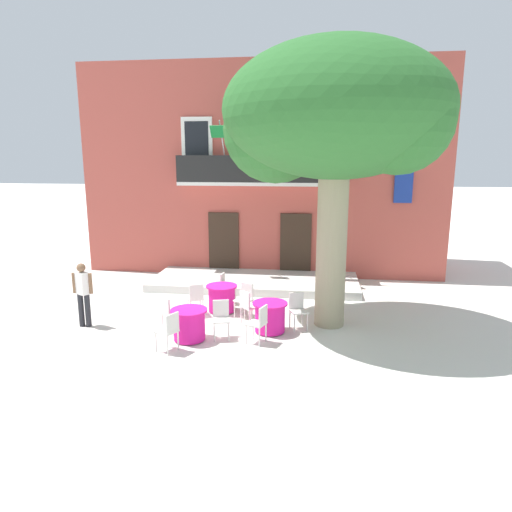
% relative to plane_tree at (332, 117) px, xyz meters
% --- Properties ---
extents(ground_plane, '(120.00, 120.00, 0.00)m').
position_rel_plane_tree_xyz_m(ground_plane, '(-3.15, -0.34, -5.15)').
color(ground_plane, silver).
extents(building_facade, '(13.00, 5.09, 7.50)m').
position_rel_plane_tree_xyz_m(building_facade, '(-2.32, 6.65, -1.41)').
color(building_facade, '#B24C42').
rests_on(building_facade, ground).
extents(entrance_step_platform, '(6.87, 2.62, 0.25)m').
position_rel_plane_tree_xyz_m(entrance_step_platform, '(-2.32, 3.35, -5.03)').
color(entrance_step_platform, silver).
rests_on(entrance_step_platform, ground).
extents(plane_tree, '(5.53, 4.86, 6.93)m').
position_rel_plane_tree_xyz_m(plane_tree, '(0.00, 0.00, 0.00)').
color(plane_tree, gray).
rests_on(plane_tree, ground).
extents(cafe_table_near_tree, '(0.86, 0.86, 0.76)m').
position_rel_plane_tree_xyz_m(cafe_table_near_tree, '(-1.38, -0.79, -4.76)').
color(cafe_table_near_tree, '#DB1984').
rests_on(cafe_table_near_tree, ground).
extents(cafe_chair_near_tree_0, '(0.56, 0.56, 0.91)m').
position_rel_plane_tree_xyz_m(cafe_chair_near_tree_0, '(-1.99, -0.35, -4.62)').
color(cafe_chair_near_tree_0, silver).
rests_on(cafe_chair_near_tree_0, ground).
extents(cafe_chair_near_tree_1, '(0.51, 0.51, 0.91)m').
position_rel_plane_tree_xyz_m(cafe_chair_near_tree_1, '(-1.55, -1.52, -4.62)').
color(cafe_chair_near_tree_1, silver).
rests_on(cafe_chair_near_tree_1, ground).
extents(cafe_chair_near_tree_2, '(0.52, 0.52, 0.91)m').
position_rel_plane_tree_xyz_m(cafe_chair_near_tree_2, '(-0.72, -0.43, -4.62)').
color(cafe_chair_near_tree_2, silver).
rests_on(cafe_chair_near_tree_2, ground).
extents(cafe_table_middle, '(0.86, 0.86, 0.76)m').
position_rel_plane_tree_xyz_m(cafe_table_middle, '(-2.86, 0.56, -4.76)').
color(cafe_table_middle, '#DB1984').
rests_on(cafe_table_middle, ground).
extents(cafe_chair_middle_0, '(0.54, 0.54, 0.91)m').
position_rel_plane_tree_xyz_m(cafe_chair_middle_0, '(-2.16, 0.28, -4.62)').
color(cafe_chair_middle_0, silver).
rests_on(cafe_chair_middle_0, ground).
extents(cafe_chair_middle_1, '(0.43, 0.43, 0.91)m').
position_rel_plane_tree_xyz_m(cafe_chair_middle_1, '(-2.89, 1.31, -4.62)').
color(cafe_chair_middle_1, silver).
rests_on(cafe_chair_middle_1, ground).
extents(cafe_chair_middle_2, '(0.54, 0.54, 0.91)m').
position_rel_plane_tree_xyz_m(cafe_chair_middle_2, '(-3.49, 0.14, -4.62)').
color(cafe_chair_middle_2, silver).
rests_on(cafe_chair_middle_2, ground).
extents(cafe_table_front, '(0.86, 0.86, 0.76)m').
position_rel_plane_tree_xyz_m(cafe_table_front, '(-3.20, -1.55, -4.76)').
color(cafe_table_front, '#DB1984').
rests_on(cafe_table_front, ground).
extents(cafe_chair_front_0, '(0.48, 0.48, 0.91)m').
position_rel_plane_tree_xyz_m(cafe_chair_front_0, '(-2.49, -1.30, -4.62)').
color(cafe_chair_front_0, silver).
rests_on(cafe_chair_front_0, ground).
extents(cafe_chair_front_1, '(0.56, 0.56, 0.91)m').
position_rel_plane_tree_xyz_m(cafe_chair_front_1, '(-3.82, -1.12, -4.62)').
color(cafe_chair_front_1, silver).
rests_on(cafe_chair_front_1, ground).
extents(cafe_chair_front_2, '(0.53, 0.53, 0.91)m').
position_rel_plane_tree_xyz_m(cafe_chair_front_2, '(-3.45, -2.26, -4.62)').
color(cafe_chair_front_2, silver).
rests_on(cafe_chair_front_2, ground).
extents(pedestrian_near_entrance, '(0.53, 0.36, 1.65)m').
position_rel_plane_tree_xyz_m(pedestrian_near_entrance, '(-6.09, -1.01, -4.22)').
color(pedestrian_near_entrance, '#232328').
rests_on(pedestrian_near_entrance, ground).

